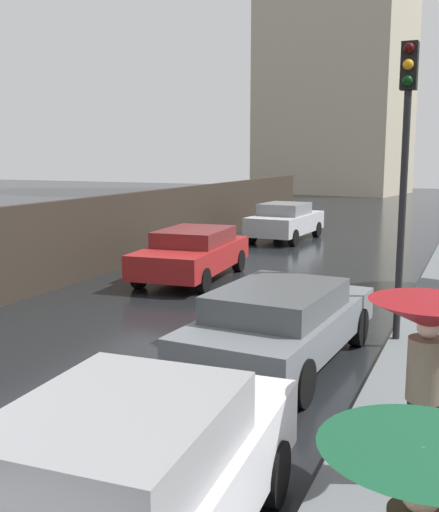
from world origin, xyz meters
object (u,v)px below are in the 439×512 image
(traffic_light, at_px, (406,141))
(car_white_behind_camera, at_px, (124,490))
(car_silver_far_lane, at_px, (285,221))
(pedestrian_with_umbrella_far, at_px, (428,333))
(pedestrian_with_umbrella_near, at_px, (420,507))
(car_grey_far_ahead, at_px, (282,321))
(car_red_mid_road, at_px, (193,252))

(traffic_light, bearing_deg, car_white_behind_camera, -99.52)
(car_silver_far_lane, relative_size, pedestrian_with_umbrella_far, 2.39)
(pedestrian_with_umbrella_near, bearing_deg, car_grey_far_ahead, -52.38)
(car_grey_far_ahead, distance_m, pedestrian_with_umbrella_far, 3.92)
(car_silver_far_lane, xyz_separation_m, pedestrian_with_umbrella_far, (6.56, -16.56, 0.87))
(car_grey_far_ahead, distance_m, pedestrian_with_umbrella_near, 6.44)
(car_white_behind_camera, xyz_separation_m, pedestrian_with_umbrella_far, (1.99, 2.27, 0.86))
(car_silver_far_lane, distance_m, pedestrian_with_umbrella_far, 17.83)
(car_red_mid_road, distance_m, car_white_behind_camera, 11.67)
(car_red_mid_road, height_order, car_grey_far_ahead, car_red_mid_road)
(car_silver_far_lane, height_order, traffic_light, traffic_light)
(car_red_mid_road, relative_size, traffic_light, 0.92)
(car_grey_far_ahead, height_order, pedestrian_with_umbrella_far, pedestrian_with_umbrella_far)
(pedestrian_with_umbrella_near, bearing_deg, car_silver_far_lane, -57.10)
(car_red_mid_road, xyz_separation_m, car_silver_far_lane, (0.05, 8.11, 0.03))
(car_silver_far_lane, bearing_deg, car_red_mid_road, 92.73)
(pedestrian_with_umbrella_near, height_order, pedestrian_with_umbrella_far, pedestrian_with_umbrella_far)
(car_red_mid_road, xyz_separation_m, pedestrian_with_umbrella_near, (6.81, -11.33, 0.79))
(car_red_mid_road, distance_m, pedestrian_with_umbrella_far, 10.77)
(pedestrian_with_umbrella_far, bearing_deg, car_white_behind_camera, -143.68)
(car_white_behind_camera, distance_m, pedestrian_with_umbrella_far, 3.14)
(car_white_behind_camera, xyz_separation_m, pedestrian_with_umbrella_near, (2.19, -0.61, 0.75))
(pedestrian_with_umbrella_far, xyz_separation_m, traffic_light, (-0.84, 4.61, 1.91))
(car_white_behind_camera, xyz_separation_m, car_silver_far_lane, (-4.57, 18.83, -0.01))
(car_grey_far_ahead, relative_size, traffic_light, 0.92)
(car_red_mid_road, distance_m, traffic_light, 7.48)
(car_grey_far_ahead, xyz_separation_m, pedestrian_with_umbrella_far, (2.39, -2.96, 0.91))
(car_silver_far_lane, bearing_deg, car_white_behind_camera, 106.75)
(car_white_behind_camera, bearing_deg, car_silver_far_lane, 100.48)
(car_silver_far_lane, bearing_deg, car_grey_far_ahead, 110.17)
(car_red_mid_road, bearing_deg, pedestrian_with_umbrella_near, 116.49)
(pedestrian_with_umbrella_near, bearing_deg, traffic_light, -68.42)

